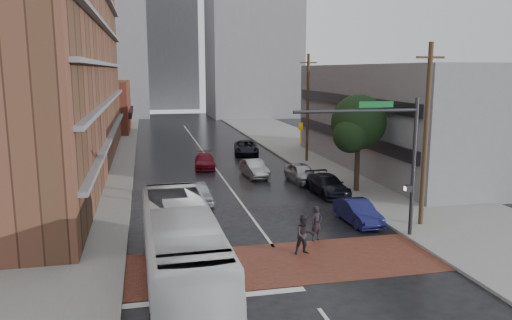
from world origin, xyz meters
name	(u,v)px	position (x,y,z in m)	size (l,w,h in m)	color
ground	(288,267)	(0.00, 0.00, 0.00)	(160.00, 160.00, 0.00)	black
crosswalk	(285,263)	(0.00, 0.50, 0.01)	(14.00, 5.00, 0.02)	brown
sidewalk_west	(81,168)	(-11.50, 25.00, 0.07)	(9.00, 90.00, 0.15)	gray
sidewalk_east	(330,158)	(11.50, 25.00, 0.07)	(9.00, 90.00, 0.15)	gray
apartment_block	(36,0)	(-14.00, 24.00, 14.00)	(10.00, 44.00, 28.00)	brown
storefront_west	(100,106)	(-12.00, 54.00, 3.50)	(8.00, 16.00, 7.00)	brown
building_east	(405,117)	(16.50, 20.00, 4.50)	(11.00, 26.00, 9.00)	gray
distant_tower_west	(96,28)	(-14.00, 78.00, 16.00)	(18.00, 16.00, 32.00)	gray
distant_tower_east	(253,17)	(14.00, 72.00, 18.00)	(16.00, 14.00, 36.00)	gray
distant_tower_center	(169,54)	(0.00, 95.00, 12.00)	(12.00, 10.00, 24.00)	gray
street_tree	(358,126)	(8.52, 12.03, 4.73)	(4.20, 4.10, 6.90)	#332319
signal_mast	(388,148)	(5.85, 2.50, 4.73)	(6.50, 0.30, 7.20)	#2D2D33
utility_pole_near	(426,134)	(8.80, 4.00, 5.14)	(1.60, 0.26, 10.00)	#473321
utility_pole_far	(308,107)	(8.80, 24.00, 5.14)	(1.60, 0.26, 10.00)	#473321
transit_bus	(181,248)	(-4.70, -1.00, 1.62)	(2.72, 11.62, 3.24)	silver
pedestrian_a	(316,223)	(2.35, 3.00, 0.91)	(0.67, 0.44, 1.83)	black
pedestrian_b	(304,235)	(1.17, 1.36, 0.94)	(0.91, 0.71, 1.88)	#262025
car_travel_a	(199,193)	(-2.66, 11.70, 0.67)	(1.59, 3.95, 1.35)	#B5BABE
car_travel_b	(254,168)	(2.60, 18.75, 0.68)	(1.44, 4.14, 1.36)	#ABAFB3
car_travel_c	(205,161)	(-0.88, 23.35, 0.63)	(1.75, 4.31, 1.25)	maroon
suv_travel	(246,148)	(4.12, 29.49, 0.71)	(2.37, 5.13, 1.43)	black
car_parked_near	(358,212)	(5.62, 5.28, 0.66)	(1.40, 4.01, 1.32)	#15184B
car_parked_mid	(328,185)	(6.30, 11.83, 0.69)	(1.93, 4.75, 1.38)	black
car_parked_far	(302,173)	(5.73, 16.00, 0.73)	(1.73, 4.29, 1.46)	#AAABB2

